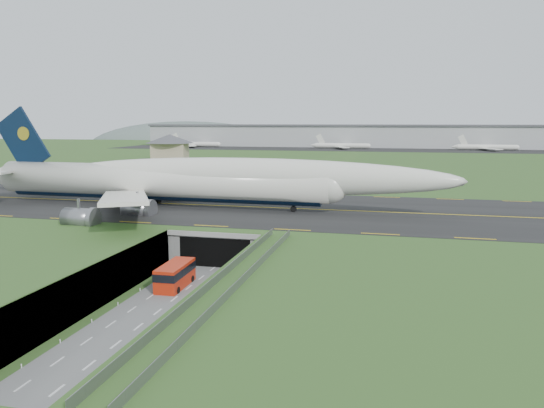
# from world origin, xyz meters

# --- Properties ---
(ground) EXTENTS (900.00, 900.00, 0.00)m
(ground) POSITION_xyz_m (0.00, 0.00, 0.00)
(ground) COLOR #2D5120
(ground) RESTS_ON ground
(airfield_deck) EXTENTS (800.00, 800.00, 6.00)m
(airfield_deck) POSITION_xyz_m (0.00, 0.00, 3.00)
(airfield_deck) COLOR gray
(airfield_deck) RESTS_ON ground
(trench_road) EXTENTS (12.00, 75.00, 0.20)m
(trench_road) POSITION_xyz_m (0.00, -7.50, 0.10)
(trench_road) COLOR slate
(trench_road) RESTS_ON ground
(taxiway) EXTENTS (800.00, 44.00, 0.18)m
(taxiway) POSITION_xyz_m (0.00, 33.00, 6.09)
(taxiway) COLOR black
(taxiway) RESTS_ON airfield_deck
(tunnel_portal) EXTENTS (17.00, 22.30, 6.00)m
(tunnel_portal) POSITION_xyz_m (0.00, 16.71, 3.33)
(tunnel_portal) COLOR gray
(tunnel_portal) RESTS_ON ground
(guideway) EXTENTS (3.00, 53.00, 7.05)m
(guideway) POSITION_xyz_m (11.00, -19.11, 5.32)
(guideway) COLOR #A8A8A3
(guideway) RESTS_ON ground
(jumbo_jet) EXTENTS (103.30, 64.87, 21.46)m
(jumbo_jet) POSITION_xyz_m (-12.46, 29.33, 11.79)
(jumbo_jet) COLOR white
(jumbo_jet) RESTS_ON ground
(shuttle_tram) EXTENTS (3.46, 8.52, 3.42)m
(shuttle_tram) POSITION_xyz_m (-2.03, -2.95, 1.87)
(shuttle_tram) COLOR red
(shuttle_tram) RESTS_ON ground
(service_building) EXTENTS (25.97, 25.97, 11.83)m
(service_building) POSITION_xyz_m (-73.53, 154.22, 13.01)
(service_building) COLOR tan
(service_building) RESTS_ON ground
(cargo_terminal) EXTENTS (320.00, 67.00, 15.60)m
(cargo_terminal) POSITION_xyz_m (-0.12, 299.41, 13.96)
(cargo_terminal) COLOR #B2B2B2
(cargo_terminal) RESTS_ON ground
(distant_hills) EXTENTS (700.00, 91.00, 60.00)m
(distant_hills) POSITION_xyz_m (64.38, 430.00, -4.00)
(distant_hills) COLOR #546560
(distant_hills) RESTS_ON ground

